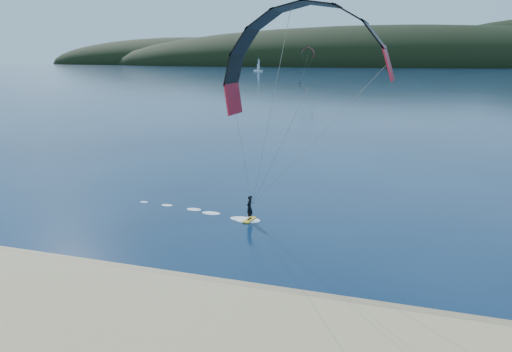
{
  "coord_description": "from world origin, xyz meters",
  "views": [
    {
      "loc": [
        13.55,
        -18.0,
        12.01
      ],
      "look_at": [
        4.28,
        10.0,
        5.0
      ],
      "focal_mm": 35.13,
      "sensor_mm": 36.0,
      "label": 1
    }
  ],
  "objects": [
    {
      "name": "kitesurfer_far",
      "position": [
        -34.51,
        197.29,
        12.99
      ],
      "size": [
        7.88,
        5.36,
        15.71
      ],
      "color": "gold",
      "rests_on": "ground"
    },
    {
      "name": "headland",
      "position": [
        0.63,
        745.28,
        0.0
      ],
      "size": [
        1200.0,
        310.0,
        140.0
      ],
      "color": "black",
      "rests_on": "ground"
    },
    {
      "name": "wet_sand",
      "position": [
        0.0,
        4.5,
        0.05
      ],
      "size": [
        220.0,
        2.5,
        0.1
      ],
      "color": "#866C4E",
      "rests_on": "ground"
    },
    {
      "name": "ground",
      "position": [
        0.0,
        0.0,
        0.0
      ],
      "size": [
        1800.0,
        1800.0,
        0.0
      ],
      "primitive_type": "plane",
      "color": "#061931",
      "rests_on": "ground"
    },
    {
      "name": "kitesurfer_near",
      "position": [
        7.31,
        9.3,
        10.1
      ],
      "size": [
        21.36,
        9.96,
        13.99
      ],
      "color": "gold",
      "rests_on": "ground"
    },
    {
      "name": "sailboat",
      "position": [
        -124.7,
        405.65,
        0.87
      ],
      "size": [
        8.39,
        5.28,
        11.74
      ],
      "color": "white",
      "rests_on": "ground"
    }
  ]
}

